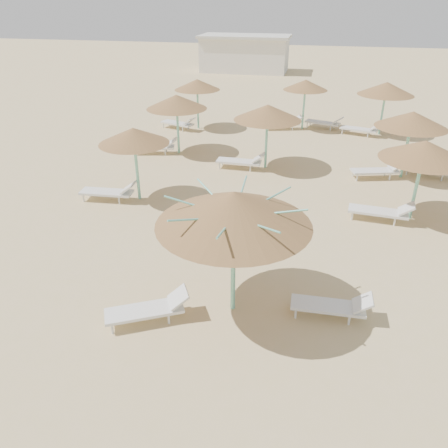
# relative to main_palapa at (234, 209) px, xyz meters

# --- Properties ---
(ground) EXTENTS (120.00, 120.00, 0.00)m
(ground) POSITION_rel_main_palapa_xyz_m (-0.06, 0.34, -2.67)
(ground) COLOR tan
(ground) RESTS_ON ground
(main_palapa) EXTENTS (3.43, 3.43, 3.07)m
(main_palapa) POSITION_rel_main_palapa_xyz_m (0.00, 0.00, 0.00)
(main_palapa) COLOR #76CCB3
(main_palapa) RESTS_ON ground
(lounger_main_a) EXTENTS (1.96, 1.40, 0.70)m
(lounger_main_a) POSITION_rel_main_palapa_xyz_m (-1.77, -0.84, -2.34)
(lounger_main_a) COLOR silver
(lounger_main_a) RESTS_ON ground
(lounger_main_b) EXTENTS (1.85, 0.60, 0.67)m
(lounger_main_b) POSITION_rel_main_palapa_xyz_m (2.35, 0.21, -2.36)
(lounger_main_b) COLOR silver
(lounger_main_b) RESTS_ON ground
(palapa_field) EXTENTS (19.26, 14.25, 2.72)m
(palapa_field) POSITION_rel_main_palapa_xyz_m (1.64, 10.25, -0.36)
(palapa_field) COLOR #76CCB3
(palapa_field) RESTS_ON ground
(service_hut) EXTENTS (8.40, 4.40, 3.25)m
(service_hut) POSITION_rel_main_palapa_xyz_m (-6.06, 35.34, -1.03)
(service_hut) COLOR silver
(service_hut) RESTS_ON ground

